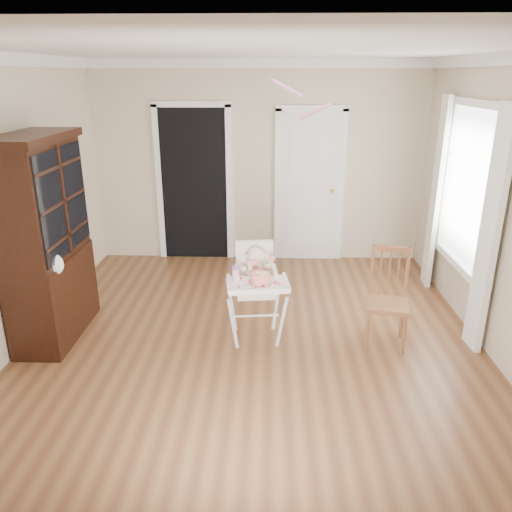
{
  "coord_description": "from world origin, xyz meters",
  "views": [
    {
      "loc": [
        0.16,
        -4.35,
        2.51
      ],
      "look_at": [
        0.03,
        0.01,
        0.92
      ],
      "focal_mm": 35.0,
      "sensor_mm": 36.0,
      "label": 1
    }
  ],
  "objects_px": {
    "cake": "(260,278)",
    "sippy_cup": "(236,273)",
    "china_cabinet": "(47,240)",
    "high_chair": "(256,282)",
    "dining_chair": "(387,301)"
  },
  "relations": [
    {
      "from": "cake",
      "to": "sippy_cup",
      "type": "height_order",
      "value": "sippy_cup"
    },
    {
      "from": "cake",
      "to": "china_cabinet",
      "type": "xyz_separation_m",
      "value": [
        -2.06,
        0.26,
        0.26
      ]
    },
    {
      "from": "high_chair",
      "to": "dining_chair",
      "type": "relative_size",
      "value": 1.05
    },
    {
      "from": "sippy_cup",
      "to": "dining_chair",
      "type": "bearing_deg",
      "value": 4.46
    },
    {
      "from": "cake",
      "to": "sippy_cup",
      "type": "bearing_deg",
      "value": 162.87
    },
    {
      "from": "sippy_cup",
      "to": "china_cabinet",
      "type": "bearing_deg",
      "value": 174.15
    },
    {
      "from": "sippy_cup",
      "to": "china_cabinet",
      "type": "xyz_separation_m",
      "value": [
        -1.83,
        0.19,
        0.24
      ]
    },
    {
      "from": "sippy_cup",
      "to": "dining_chair",
      "type": "relative_size",
      "value": 0.18
    },
    {
      "from": "china_cabinet",
      "to": "dining_chair",
      "type": "relative_size",
      "value": 2.1
    },
    {
      "from": "dining_chair",
      "to": "high_chair",
      "type": "bearing_deg",
      "value": -170.77
    },
    {
      "from": "high_chair",
      "to": "sippy_cup",
      "type": "bearing_deg",
      "value": -147.0
    },
    {
      "from": "cake",
      "to": "dining_chair",
      "type": "height_order",
      "value": "dining_chair"
    },
    {
      "from": "sippy_cup",
      "to": "china_cabinet",
      "type": "distance_m",
      "value": 1.86
    },
    {
      "from": "cake",
      "to": "dining_chair",
      "type": "distance_m",
      "value": 1.28
    },
    {
      "from": "cake",
      "to": "china_cabinet",
      "type": "distance_m",
      "value": 2.09
    }
  ]
}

